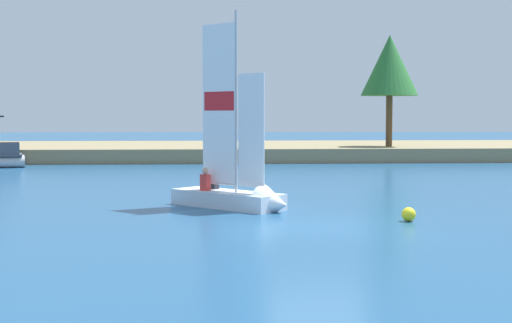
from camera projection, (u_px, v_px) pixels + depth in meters
The scene contains 5 objects.
ground_plane at pixel (317, 228), 18.84m from camera, with size 200.00×200.00×0.00m, color navy.
shore_bank at pixel (250, 151), 49.90m from camera, with size 80.00×13.91×0.84m, color #897A56.
shoreline_tree_midleft at pixel (390, 66), 46.39m from camera, with size 3.54×3.54×6.90m.
sailboat at pixel (240, 191), 22.58m from camera, with size 3.81×3.79×6.24m.
channel_buoy at pixel (409, 214), 19.92m from camera, with size 0.38×0.38×0.38m, color yellow.
Camera 1 is at (-2.71, -18.56, 2.85)m, focal length 52.76 mm.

